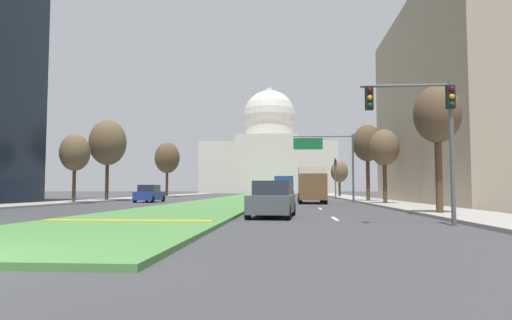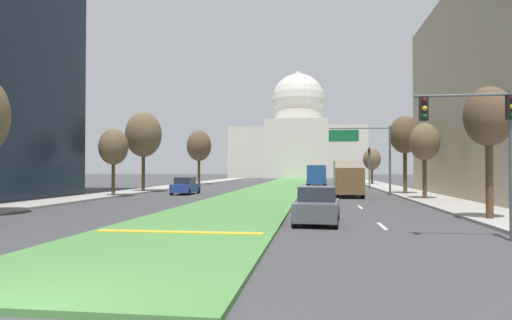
% 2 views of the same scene
% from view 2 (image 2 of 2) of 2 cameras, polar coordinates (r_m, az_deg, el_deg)
% --- Properties ---
extents(ground_plane, '(262.63, 262.63, 0.00)m').
position_cam_2_polar(ground_plane, '(66.73, 3.48, -3.26)').
color(ground_plane, '#3D3D3F').
extents(grass_median, '(6.97, 107.44, 0.14)m').
position_cam_2_polar(grass_median, '(60.78, 3.06, -3.40)').
color(grass_median, '#4C8442').
rests_on(grass_median, ground_plane).
extents(median_curb_nose, '(6.27, 0.50, 0.04)m').
position_cam_2_polar(median_curb_nose, '(16.58, -9.93, -9.18)').
color(median_curb_nose, gold).
rests_on(median_curb_nose, grass_median).
extents(lane_dashes_right, '(0.16, 43.25, 0.01)m').
position_cam_2_polar(lane_dashes_right, '(42.01, 11.65, -4.49)').
color(lane_dashes_right, silver).
rests_on(lane_dashes_right, ground_plane).
extents(sidewalk_left, '(4.00, 107.44, 0.15)m').
position_cam_2_polar(sidewalk_left, '(57.86, -11.57, -3.49)').
color(sidewalk_left, '#9E9991').
rests_on(sidewalk_left, ground_plane).
extents(sidewalk_right, '(4.00, 107.44, 0.15)m').
position_cam_2_polar(sidewalk_right, '(55.37, 17.31, -3.57)').
color(sidewalk_right, '#9E9991').
rests_on(sidewalk_right, ground_plane).
extents(capitol_building, '(36.52, 27.04, 30.36)m').
position_cam_2_polar(capitol_building, '(125.77, 5.48, 2.57)').
color(capitol_building, beige).
rests_on(capitol_building, ground_plane).
extents(traffic_light_near_right, '(3.34, 0.35, 5.20)m').
position_cam_2_polar(traffic_light_near_right, '(17.22, 27.52, 3.36)').
color(traffic_light_near_right, '#515456').
rests_on(traffic_light_near_right, ground_plane).
extents(traffic_light_far_right, '(0.28, 0.35, 5.20)m').
position_cam_2_polar(traffic_light_far_right, '(57.23, 14.44, -0.26)').
color(traffic_light_far_right, '#515456').
rests_on(traffic_light_far_right, ground_plane).
extents(overhead_guide_sign, '(5.76, 0.20, 6.50)m').
position_cam_2_polar(overhead_guide_sign, '(42.74, 14.05, 1.82)').
color(overhead_guide_sign, '#515456').
rests_on(overhead_guide_sign, ground_plane).
extents(street_tree_right_near, '(2.26, 2.26, 6.37)m').
position_cam_2_polar(street_tree_right_near, '(23.62, 27.88, 4.80)').
color(street_tree_right_near, '#4C3823').
rests_on(street_tree_right_near, ground_plane).
extents(street_tree_left_mid, '(2.54, 2.54, 6.01)m').
position_cam_2_polar(street_tree_left_mid, '(40.71, -17.95, 1.59)').
color(street_tree_left_mid, '#4C3823').
rests_on(street_tree_left_mid, ground_plane).
extents(street_tree_right_mid, '(2.35, 2.35, 6.09)m').
position_cam_2_polar(street_tree_right_mid, '(37.21, 20.94, 2.13)').
color(street_tree_right_mid, '#4C3823').
rests_on(street_tree_right_mid, ground_plane).
extents(street_tree_left_far, '(3.77, 3.77, 8.44)m').
position_cam_2_polar(street_tree_left_far, '(47.91, -14.35, 3.18)').
color(street_tree_left_far, '#4C3823').
rests_on(street_tree_left_far, ground_plane).
extents(street_tree_right_far, '(2.85, 2.85, 7.51)m').
position_cam_2_polar(street_tree_right_far, '(44.27, 18.69, 3.03)').
color(street_tree_right_far, '#4C3823').
rests_on(street_tree_right_far, ground_plane).
extents(street_tree_left_distant, '(3.84, 3.84, 8.49)m').
position_cam_2_polar(street_tree_left_distant, '(69.75, -7.38, 1.81)').
color(street_tree_left_distant, '#4C3823').
rests_on(street_tree_left_distant, ground_plane).
extents(street_tree_right_distant, '(2.69, 2.69, 5.63)m').
position_cam_2_polar(street_tree_right_distant, '(70.50, 14.76, 0.06)').
color(street_tree_right_distant, '#4C3823').
rests_on(street_tree_right_distant, ground_plane).
extents(sedan_lead_stopped, '(2.19, 4.42, 1.67)m').
position_cam_2_polar(sedan_lead_stopped, '(20.40, 7.96, -5.90)').
color(sedan_lead_stopped, '#4C5156').
rests_on(sedan_lead_stopped, ground_plane).
extents(sedan_midblock, '(1.91, 4.26, 1.66)m').
position_cam_2_polar(sedan_midblock, '(43.30, -9.11, -3.37)').
color(sedan_midblock, navy).
rests_on(sedan_midblock, ground_plane).
extents(sedan_distant, '(2.11, 4.20, 1.73)m').
position_cam_2_polar(sedan_distant, '(55.73, 10.98, -2.83)').
color(sedan_distant, silver).
rests_on(sedan_distant, ground_plane).
extents(box_truck_delivery, '(2.40, 6.40, 3.20)m').
position_cam_2_polar(box_truck_delivery, '(39.98, 11.77, -2.26)').
color(box_truck_delivery, brown).
rests_on(box_truck_delivery, ground_plane).
extents(city_bus, '(2.62, 11.00, 2.95)m').
position_cam_2_polar(city_bus, '(63.39, 7.82, -1.76)').
color(city_bus, '#1E4C8C').
rests_on(city_bus, ground_plane).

